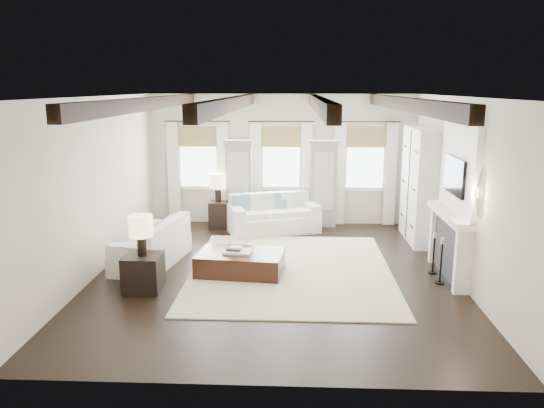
{
  "coord_description": "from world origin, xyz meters",
  "views": [
    {
      "loc": [
        0.36,
        -9.24,
        3.37
      ],
      "look_at": [
        -0.09,
        0.74,
        1.15
      ],
      "focal_mm": 35.0,
      "sensor_mm": 36.0,
      "label": 1
    }
  ],
  "objects_px": {
    "sofa_back": "(273,216)",
    "ottoman": "(241,263)",
    "sofa_left": "(155,246)",
    "side_table_front": "(143,272)",
    "side_table_back": "(219,215)"
  },
  "relations": [
    {
      "from": "sofa_left",
      "to": "ottoman",
      "type": "bearing_deg",
      "value": -16.08
    },
    {
      "from": "sofa_back",
      "to": "side_table_back",
      "type": "height_order",
      "value": "sofa_back"
    },
    {
      "from": "sofa_left",
      "to": "side_table_back",
      "type": "distance_m",
      "value": 2.83
    },
    {
      "from": "sofa_back",
      "to": "sofa_left",
      "type": "xyz_separation_m",
      "value": [
        -2.19,
        -2.47,
        -0.02
      ]
    },
    {
      "from": "ottoman",
      "to": "side_table_front",
      "type": "relative_size",
      "value": 2.53
    },
    {
      "from": "side_table_front",
      "to": "side_table_back",
      "type": "distance_m",
      "value": 4.11
    },
    {
      "from": "sofa_back",
      "to": "side_table_front",
      "type": "xyz_separation_m",
      "value": [
        -2.02,
        -3.83,
        -0.06
      ]
    },
    {
      "from": "sofa_left",
      "to": "side_table_front",
      "type": "xyz_separation_m",
      "value": [
        0.16,
        -1.36,
        -0.04
      ]
    },
    {
      "from": "ottoman",
      "to": "side_table_back",
      "type": "distance_m",
      "value": 3.31
    },
    {
      "from": "ottoman",
      "to": "side_table_back",
      "type": "xyz_separation_m",
      "value": [
        -0.86,
        3.19,
        0.13
      ]
    },
    {
      "from": "sofa_left",
      "to": "side_table_front",
      "type": "height_order",
      "value": "sofa_left"
    },
    {
      "from": "sofa_left",
      "to": "side_table_front",
      "type": "bearing_deg",
      "value": -83.16
    },
    {
      "from": "sofa_back",
      "to": "ottoman",
      "type": "xyz_separation_m",
      "value": [
        -0.47,
        -2.97,
        -0.16
      ]
    },
    {
      "from": "sofa_back",
      "to": "ottoman",
      "type": "height_order",
      "value": "sofa_back"
    },
    {
      "from": "side_table_front",
      "to": "ottoman",
      "type": "bearing_deg",
      "value": 29.05
    }
  ]
}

